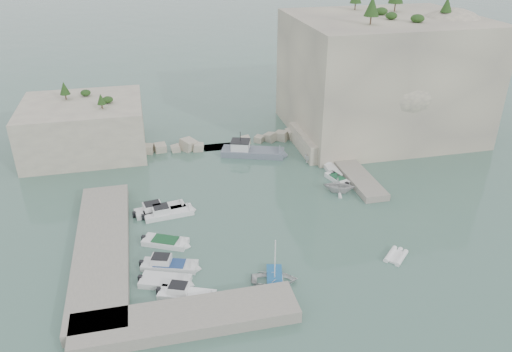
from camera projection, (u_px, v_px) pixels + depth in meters
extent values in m
plane|color=#4B7163|center=(269.00, 226.00, 52.92)|extent=(400.00, 400.00, 0.00)
cube|color=beige|center=(381.00, 76.00, 73.70)|extent=(26.00, 22.00, 17.00)
cube|color=beige|center=(326.00, 140.00, 70.61)|extent=(8.00, 10.00, 2.50)
cube|color=beige|center=(84.00, 127.00, 68.99)|extent=(16.00, 14.00, 7.00)
cube|color=#9E9689|center=(102.00, 248.00, 48.35)|extent=(5.00, 24.00, 1.10)
cube|color=#9E9689|center=(187.00, 318.00, 39.79)|extent=(18.00, 4.00, 1.10)
cube|color=#9E9689|center=(351.00, 170.00, 64.15)|extent=(3.00, 16.00, 0.80)
cube|color=beige|center=(224.00, 142.00, 71.50)|extent=(28.00, 3.00, 1.40)
imported|color=white|center=(275.00, 282.00, 44.66)|extent=(4.75, 3.86, 0.87)
imported|color=silver|center=(338.00, 192.00, 59.65)|extent=(4.64, 4.36, 1.95)
imported|color=white|center=(318.00, 161.00, 67.25)|extent=(3.88, 1.52, 1.49)
cylinder|color=white|center=(275.00, 259.00, 43.51)|extent=(0.10, 0.10, 4.20)
cone|color=#1E4219|center=(372.00, 6.00, 63.46)|extent=(1.96, 1.96, 2.45)
cone|color=#1E4219|center=(447.00, 5.00, 67.84)|extent=(1.57, 1.57, 1.96)
cone|color=#1E4219|center=(64.00, 88.00, 68.00)|extent=(1.40, 1.40, 1.75)
cone|color=#1E4219|center=(101.00, 99.00, 64.82)|extent=(1.12, 1.12, 1.40)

